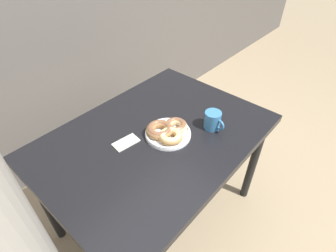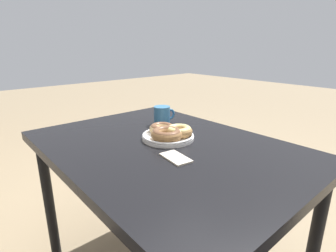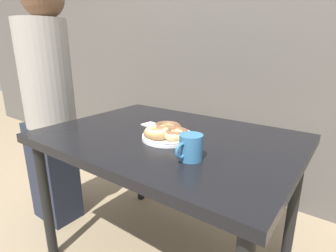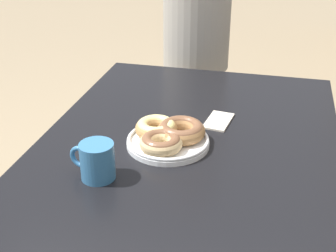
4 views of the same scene
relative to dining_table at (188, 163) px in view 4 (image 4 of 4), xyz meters
name	(u,v)px [view 4 (image 4 of 4)]	position (x,y,z in m)	size (l,w,h in m)	color
dining_table	(188,163)	(0.00, 0.00, 0.00)	(1.15, 0.83, 0.71)	black
donut_plate	(168,135)	(0.03, -0.05, 0.10)	(0.24, 0.23, 0.06)	white
coffee_mug	(96,160)	(0.23, -0.18, 0.12)	(0.08, 0.12, 0.09)	teal
person_figure	(197,42)	(-0.79, -0.13, 0.11)	(0.36, 0.28, 1.46)	#232838
napkin	(218,121)	(-0.14, 0.06, 0.08)	(0.13, 0.08, 0.01)	beige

